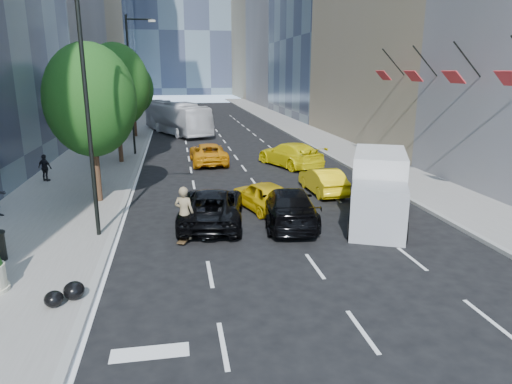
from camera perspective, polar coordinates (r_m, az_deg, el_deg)
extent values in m
plane|color=black|center=(15.30, 3.73, -9.49)|extent=(160.00, 160.00, 0.00)
cube|color=slate|center=(44.32, -17.31, 6.19)|extent=(6.00, 120.00, 0.15)
cube|color=slate|center=(45.95, 7.06, 7.04)|extent=(4.00, 120.00, 0.15)
cylinder|color=black|center=(17.83, -20.41, 10.27)|extent=(0.16, 0.16, 10.00)
cylinder|color=black|center=(35.67, -15.41, 12.56)|extent=(0.16, 0.16, 10.00)
cylinder|color=black|center=(35.75, -14.43, 20.19)|extent=(1.80, 0.12, 0.12)
cube|color=#99998C|center=(35.70, -12.89, 20.13)|extent=(0.50, 0.22, 0.15)
cylinder|color=#311C13|center=(23.29, -19.27, 2.73)|extent=(0.30, 0.30, 3.15)
ellipsoid|color=#12390F|center=(22.87, -19.97, 10.72)|extent=(4.20, 4.20, 5.25)
cylinder|color=#311C13|center=(33.04, -16.67, 6.54)|extent=(0.30, 0.30, 3.38)
ellipsoid|color=#12390F|center=(32.75, -17.14, 12.58)|extent=(4.50, 4.50, 5.62)
cylinder|color=#311C13|center=(45.91, -14.91, 8.59)|extent=(0.30, 0.30, 2.93)
ellipsoid|color=#12390F|center=(45.70, -15.17, 12.35)|extent=(3.90, 3.90, 4.88)
cylinder|color=black|center=(53.72, -13.46, 10.76)|extent=(0.14, 0.14, 5.20)
imported|color=black|center=(53.63, -13.57, 12.46)|extent=(2.48, 0.53, 1.00)
cube|color=#B92A2E|center=(22.35, 29.11, 12.31)|extent=(0.64, 1.30, 0.64)
cylinder|color=black|center=(25.97, 24.89, 14.80)|extent=(1.75, 0.08, 1.75)
cube|color=#B92A2E|center=(25.61, 23.45, 13.05)|extent=(0.64, 1.30, 0.64)
cylinder|color=black|center=(29.37, 20.37, 15.10)|extent=(1.75, 0.08, 1.75)
cube|color=#B92A2E|center=(29.05, 19.08, 13.54)|extent=(0.64, 1.30, 0.64)
cylinder|color=black|center=(32.90, 16.80, 15.28)|extent=(1.75, 0.08, 1.75)
cube|color=#B92A2E|center=(32.62, 15.63, 13.87)|extent=(0.64, 1.30, 0.64)
imported|color=#78694B|center=(17.34, -8.94, -3.04)|extent=(0.87, 0.73, 2.04)
imported|color=black|center=(19.38, -5.51, -1.80)|extent=(3.26, 5.74, 1.51)
imported|color=black|center=(19.37, 4.10, -1.75)|extent=(2.81, 5.52, 1.54)
imported|color=#DDB20B|center=(21.15, 0.92, -0.45)|extent=(2.81, 4.44, 1.41)
imported|color=yellow|center=(24.42, 8.36, 1.43)|extent=(1.61, 4.16, 1.35)
imported|color=orange|center=(32.08, -5.98, 4.82)|extent=(2.49, 5.21, 1.43)
imported|color=yellow|center=(31.05, 4.29, 4.71)|extent=(4.12, 6.05, 1.63)
imported|color=silver|center=(47.79, -9.88, 9.09)|extent=(6.81, 11.74, 3.22)
cube|color=#BCBCBC|center=(21.02, 15.10, 1.64)|extent=(3.67, 4.66, 2.43)
cube|color=gray|center=(18.22, 15.04, -2.44)|extent=(2.63, 2.49, 2.07)
cylinder|color=black|center=(18.06, 11.92, -4.35)|extent=(0.66, 0.95, 0.90)
cylinder|color=black|center=(18.11, 17.92, -4.72)|extent=(0.66, 0.95, 0.90)
cylinder|color=black|center=(22.71, 12.48, -0.39)|extent=(0.66, 0.95, 0.90)
cylinder|color=black|center=(22.75, 17.24, -0.69)|extent=(0.66, 0.95, 0.90)
imported|color=black|center=(28.78, -24.87, 2.76)|extent=(0.98, 0.79, 1.56)
ellipsoid|color=black|center=(13.95, -21.80, -11.34)|extent=(0.58, 0.63, 0.49)
ellipsoid|color=black|center=(13.75, -23.96, -12.11)|extent=(0.50, 0.56, 0.43)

